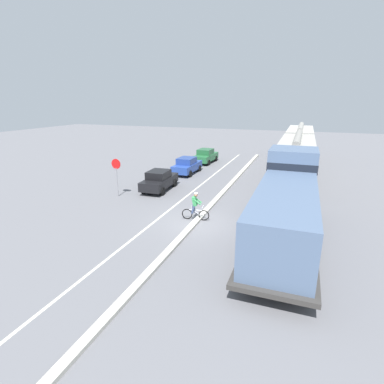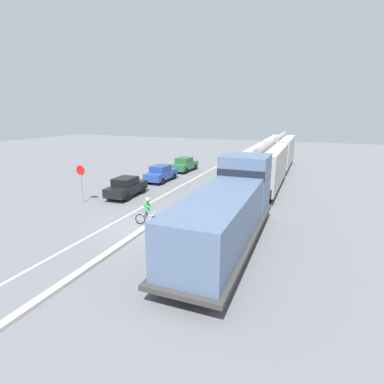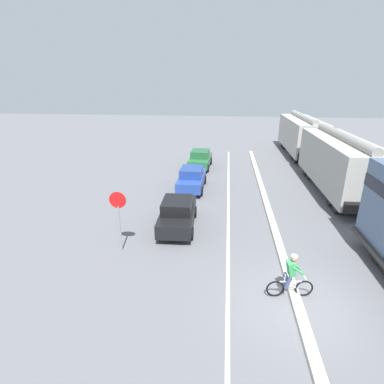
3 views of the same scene
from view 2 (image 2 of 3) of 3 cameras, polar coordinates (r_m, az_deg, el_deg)
name	(u,v)px [view 2 (image 2 of 3)]	position (r m, az deg, el deg)	size (l,w,h in m)	color
ground_plane	(148,227)	(18.40, -8.40, -6.70)	(120.00, 120.00, 0.00)	slate
median_curb	(186,200)	(23.46, -1.08, -1.54)	(0.36, 36.00, 0.16)	beige
lane_stripe	(159,198)	(24.47, -6.26, -1.11)	(0.14, 36.00, 0.01)	silver
locomotive	(230,209)	(15.89, 7.23, -3.31)	(3.10, 11.61, 4.20)	slate
hopper_car_lead	(265,166)	(27.45, 13.77, 4.75)	(2.90, 10.60, 4.18)	#A4A29A
hopper_car_middle	(279,151)	(38.85, 16.31, 7.48)	(2.90, 10.60, 4.18)	#ADABA3
parked_car_black	(126,187)	(25.11, -12.43, 0.96)	(1.97, 4.27, 1.62)	black
parked_car_blue	(161,173)	(30.18, -5.92, 3.57)	(1.89, 4.23, 1.62)	#28479E
parked_car_green	(185,164)	(35.24, -1.44, 5.29)	(1.97, 4.27, 1.62)	#286B3D
cyclist	(148,212)	(18.54, -8.46, -3.86)	(1.70, 0.51, 1.71)	black
stop_sign	(81,177)	(24.20, -20.39, 2.77)	(0.76, 0.08, 2.88)	gray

